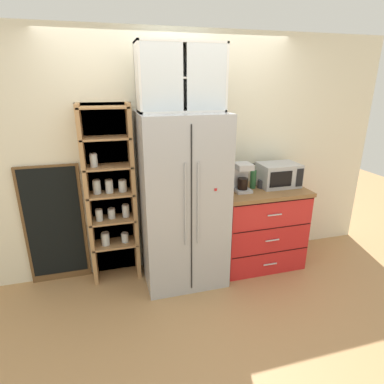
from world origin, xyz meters
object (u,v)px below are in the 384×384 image
object	(u,v)px
microwave	(278,175)
mug_charcoal	(261,184)
chalkboard_menu	(55,225)
coffee_maker	(242,177)
bottle_green	(253,177)
refrigerator	(183,201)

from	to	relation	value
microwave	mug_charcoal	size ratio (longest dim) A/B	3.70
mug_charcoal	chalkboard_menu	bearing A→B (deg)	173.83
coffee_maker	bottle_green	distance (m)	0.17
mug_charcoal	bottle_green	distance (m)	0.12
coffee_maker	mug_charcoal	distance (m)	0.28
bottle_green	microwave	bearing A→B (deg)	-0.80
coffee_maker	mug_charcoal	bearing A→B (deg)	5.78
refrigerator	bottle_green	size ratio (longest dim) A/B	6.36
refrigerator	mug_charcoal	size ratio (longest dim) A/B	14.96
refrigerator	microwave	xyz separation A→B (m)	(1.13, 0.09, 0.17)
microwave	bottle_green	bearing A→B (deg)	179.20
coffee_maker	refrigerator	bearing A→B (deg)	-175.97
microwave	bottle_green	distance (m)	0.31
microwave	bottle_green	world-z (taller)	bottle_green
chalkboard_menu	bottle_green	bearing A→B (deg)	-5.90
refrigerator	chalkboard_menu	xyz separation A→B (m)	(-1.29, 0.31, -0.25)
refrigerator	bottle_green	bearing A→B (deg)	6.42
coffee_maker	bottle_green	world-z (taller)	coffee_maker
coffee_maker	bottle_green	bearing A→B (deg)	15.96
microwave	mug_charcoal	bearing A→B (deg)	-175.64
refrigerator	mug_charcoal	xyz separation A→B (m)	(0.92, 0.07, 0.08)
coffee_maker	chalkboard_menu	bearing A→B (deg)	172.29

